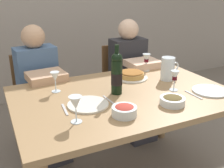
{
  "coord_description": "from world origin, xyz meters",
  "views": [
    {
      "loc": [
        -0.81,
        -1.51,
        1.48
      ],
      "look_at": [
        -0.05,
        0.08,
        0.81
      ],
      "focal_mm": 42.74,
      "sensor_mm": 36.0,
      "label": 1
    }
  ],
  "objects": [
    {
      "name": "wine_bottle",
      "position": [
        -0.04,
        0.03,
        0.91
      ],
      "size": [
        0.08,
        0.08,
        0.34
      ],
      "color": "black",
      "rests_on": "dining_table"
    },
    {
      "name": "wine_glass_centre",
      "position": [
        0.35,
        -0.1,
        0.86
      ],
      "size": [
        0.06,
        0.06,
        0.15
      ],
      "color": "silver",
      "rests_on": "dining_table"
    },
    {
      "name": "wine_glass_right_diner",
      "position": [
        -0.42,
        0.24,
        0.86
      ],
      "size": [
        0.06,
        0.06,
        0.15
      ],
      "color": "silver",
      "rests_on": "dining_table"
    },
    {
      "name": "dining_table",
      "position": [
        0.0,
        0.0,
        0.67
      ],
      "size": [
        1.5,
        1.0,
        0.76
      ],
      "color": "#9E7A51",
      "rests_on": "ground"
    },
    {
      "name": "wine_glass_left_diner",
      "position": [
        -0.43,
        -0.25,
        0.87
      ],
      "size": [
        0.07,
        0.07,
        0.15
      ],
      "color": "silver",
      "rests_on": "dining_table"
    },
    {
      "name": "spoon_right_setting",
      "position": [
        0.42,
        -0.23,
        0.76
      ],
      "size": [
        0.02,
        0.16,
        0.0
      ],
      "primitive_type": "cube",
      "rotation": [
        0.0,
        0.0,
        1.59
      ],
      "color": "silver",
      "rests_on": "dining_table"
    },
    {
      "name": "salad_bowl",
      "position": [
        -0.15,
        -0.29,
        0.79
      ],
      "size": [
        0.15,
        0.15,
        0.07
      ],
      "color": "silver",
      "rests_on": "dining_table"
    },
    {
      "name": "wine_glass_spare",
      "position": [
        0.42,
        0.38,
        0.87
      ],
      "size": [
        0.07,
        0.07,
        0.15
      ],
      "color": "silver",
      "rests_on": "dining_table"
    },
    {
      "name": "knife_right_setting",
      "position": [
        0.7,
        -0.23,
        0.76
      ],
      "size": [
        0.01,
        0.18,
        0.0
      ],
      "primitive_type": "cube",
      "rotation": [
        0.0,
        0.0,
        1.59
      ],
      "color": "silver",
      "rests_on": "dining_table"
    },
    {
      "name": "knife_left_setting",
      "position": [
        -0.14,
        -0.07,
        0.76
      ],
      "size": [
        0.02,
        0.18,
        0.0
      ],
      "primitive_type": "cube",
      "rotation": [
        0.0,
        0.0,
        1.64
      ],
      "color": "silver",
      "rests_on": "dining_table"
    },
    {
      "name": "dinner_plate_right_setting",
      "position": [
        0.57,
        -0.23,
        0.77
      ],
      "size": [
        0.25,
        0.25,
        0.01
      ],
      "primitive_type": "cylinder",
      "color": "silver",
      "rests_on": "dining_table"
    },
    {
      "name": "dinner_plate_left_setting",
      "position": [
        -0.29,
        -0.07,
        0.77
      ],
      "size": [
        0.26,
        0.26,
        0.01
      ],
      "primitive_type": "cylinder",
      "color": "silver",
      "rests_on": "dining_table"
    },
    {
      "name": "fork_left_setting",
      "position": [
        -0.44,
        -0.07,
        0.76
      ],
      "size": [
        0.03,
        0.16,
        0.0
      ],
      "primitive_type": "cube",
      "rotation": [
        0.0,
        0.0,
        1.48
      ],
      "color": "silver",
      "rests_on": "dining_table"
    },
    {
      "name": "chair_left",
      "position": [
        -0.46,
        0.91,
        0.5
      ],
      "size": [
        0.44,
        0.44,
        0.87
      ],
      "rotation": [
        0.0,
        0.0,
        3.23
      ],
      "color": "brown",
      "rests_on": "ground"
    },
    {
      "name": "olive_bowl",
      "position": [
        0.19,
        -0.29,
        0.79
      ],
      "size": [
        0.16,
        0.16,
        0.06
      ],
      "color": "silver",
      "rests_on": "dining_table"
    },
    {
      "name": "baked_tart",
      "position": [
        0.2,
        0.26,
        0.79
      ],
      "size": [
        0.26,
        0.26,
        0.06
      ],
      "color": "white",
      "rests_on": "dining_table"
    },
    {
      "name": "diner_left",
      "position": [
        -0.44,
        0.67,
        0.62
      ],
      "size": [
        0.37,
        0.53,
        1.16
      ],
      "rotation": [
        0.0,
        0.0,
        3.23
      ],
      "color": "#4C6B93",
      "rests_on": "ground"
    },
    {
      "name": "diner_right",
      "position": [
        0.45,
        0.65,
        0.62
      ],
      "size": [
        0.34,
        0.51,
        1.16
      ],
      "rotation": [
        0.0,
        0.0,
        3.16
      ],
      "color": "#2D2D33",
      "rests_on": "ground"
    },
    {
      "name": "water_pitcher",
      "position": [
        0.44,
        0.11,
        0.84
      ],
      "size": [
        0.16,
        0.11,
        0.18
      ],
      "color": "silver",
      "rests_on": "dining_table"
    },
    {
      "name": "chair_right",
      "position": [
        0.45,
        0.89,
        0.5
      ],
      "size": [
        0.41,
        0.41,
        0.87
      ],
      "rotation": [
        0.0,
        0.0,
        3.16
      ],
      "color": "brown",
      "rests_on": "ground"
    }
  ]
}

